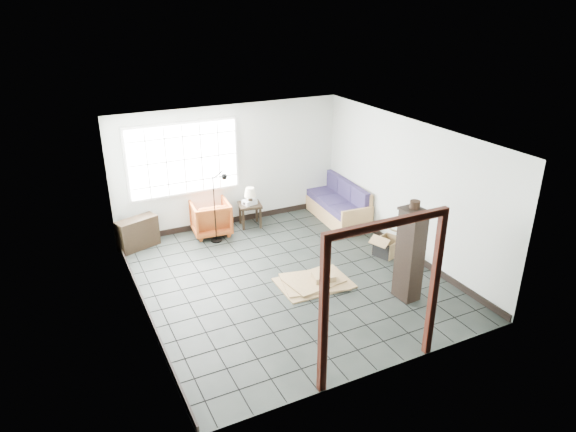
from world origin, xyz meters
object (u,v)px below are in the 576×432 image
tall_shelf (410,254)px  side_table (250,208)px  futon_sofa (338,205)px  armchair (210,216)px

tall_shelf → side_table: bearing=103.9°
futon_sofa → armchair: futon_sofa is taller
futon_sofa → tall_shelf: 3.44m
side_table → tall_shelf: bearing=-72.3°
armchair → side_table: size_ratio=1.45×
armchair → tall_shelf: 4.38m
armchair → tall_shelf: bearing=124.1°
armchair → tall_shelf: size_ratio=0.50×
futon_sofa → armchair: bearing=173.9°
armchair → tall_shelf: tall_shelf is taller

